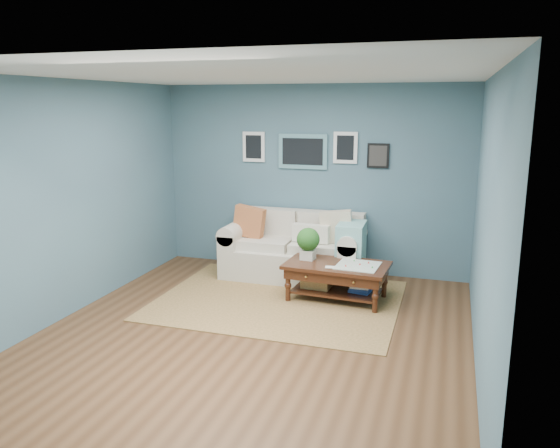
% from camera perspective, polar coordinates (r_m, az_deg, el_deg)
% --- Properties ---
extents(room_shell, '(5.00, 5.02, 2.70)m').
position_cam_1_polar(room_shell, '(5.64, -2.70, 1.59)').
color(room_shell, brown).
rests_on(room_shell, ground).
extents(area_rug, '(2.96, 2.37, 0.01)m').
position_cam_1_polar(area_rug, '(6.94, -0.14, -7.93)').
color(area_rug, brown).
rests_on(area_rug, ground).
extents(loveseat, '(2.00, 0.91, 1.03)m').
position_cam_1_polar(loveseat, '(7.70, 2.06, -2.64)').
color(loveseat, beige).
rests_on(loveseat, ground).
extents(coffee_table, '(1.31, 0.82, 0.88)m').
position_cam_1_polar(coffee_table, '(6.90, 5.45, -4.71)').
color(coffee_table, '#341910').
rests_on(coffee_table, ground).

